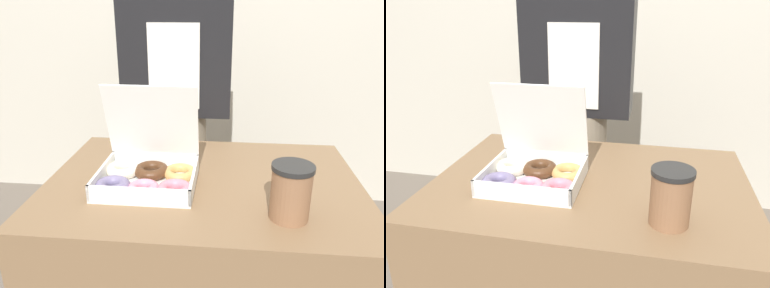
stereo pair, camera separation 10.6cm
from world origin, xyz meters
The scene contains 4 objects.
table centered at (0.00, 0.00, 0.38)m, with size 0.94×0.67×0.77m.
donut_box centered at (-0.16, -0.04, 0.81)m, with size 0.31×0.26×0.29m.
coffee_cup centered at (0.23, -0.19, 0.84)m, with size 0.10×0.10×0.14m.
person_customer centered at (-0.15, 0.57, 0.83)m, with size 0.46×0.25×1.57m.
Camera 2 is at (0.17, -1.00, 1.28)m, focal length 35.00 mm.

